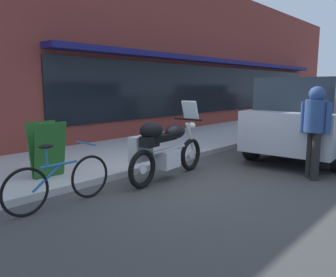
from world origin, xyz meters
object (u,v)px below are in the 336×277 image
Objects in this scene: touring_motorcycle at (163,147)px; parked_bicycle at (60,181)px; sandwich_board_sign at (47,149)px; parked_minivan at (314,115)px; pedestrian_walking at (315,121)px.

touring_motorcycle reaches higher than parked_bicycle.
sandwich_board_sign is at bearing 138.21° from touring_motorcycle.
parked_minivan is at bearing -16.32° from touring_motorcycle.
touring_motorcycle is 1.29× the size of parked_bicycle.
parked_minivan is 2.89× the size of pedestrian_walking.
parked_minivan is at bearing 18.98° from pedestrian_walking.
pedestrian_walking is (3.82, -2.16, 0.70)m from parked_bicycle.
parked_bicycle is 1.29m from sandwich_board_sign.
pedestrian_walking is at bearing -29.52° from parked_bicycle.
touring_motorcycle is at bearing -4.79° from parked_bicycle.
sandwich_board_sign is (-3.36, 3.34, -0.46)m from pedestrian_walking.
parked_bicycle is 0.98× the size of pedestrian_walking.
touring_motorcycle is at bearing 163.68° from parked_minivan.
parked_minivan is at bearing -12.71° from parked_bicycle.
parked_bicycle is at bearing -111.31° from sandwich_board_sign.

